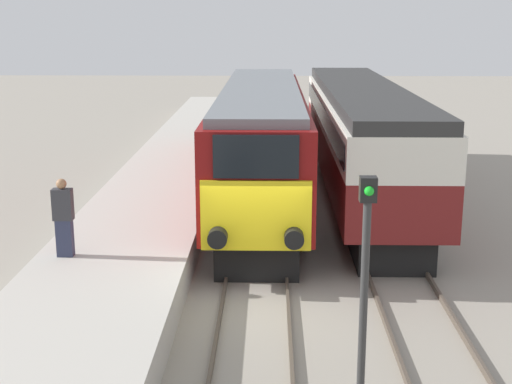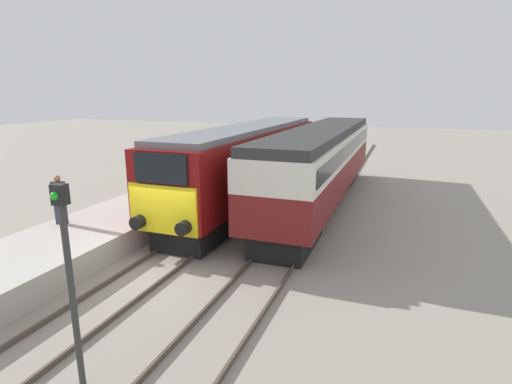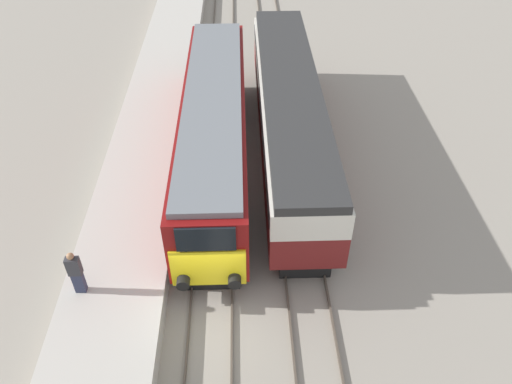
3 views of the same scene
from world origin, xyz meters
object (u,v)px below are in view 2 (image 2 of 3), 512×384
object	(u,v)px
locomotive	(250,160)
passenger_carriage	(322,158)
signal_post	(69,272)
person_on_platform	(60,200)

from	to	relation	value
locomotive	passenger_carriage	world-z (taller)	locomotive
locomotive	passenger_carriage	distance (m)	3.58
locomotive	signal_post	size ratio (longest dim) A/B	4.03
person_on_platform	signal_post	size ratio (longest dim) A/B	0.46
signal_post	locomotive	bearing A→B (deg)	97.29
locomotive	signal_post	distance (m)	13.40
person_on_platform	locomotive	bearing A→B (deg)	60.73
person_on_platform	signal_post	distance (m)	8.23
locomotive	passenger_carriage	bearing A→B (deg)	17.98
passenger_carriage	locomotive	bearing A→B (deg)	-162.02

